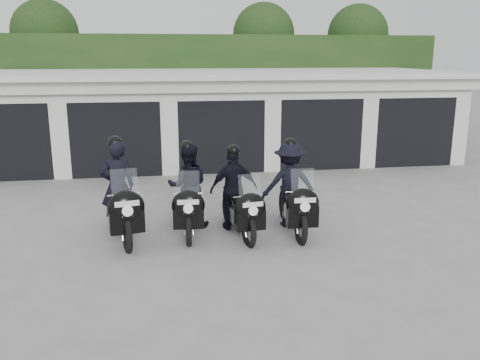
{
  "coord_description": "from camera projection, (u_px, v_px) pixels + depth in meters",
  "views": [
    {
      "loc": [
        -1.83,
        -9.51,
        3.55
      ],
      "look_at": [
        -0.26,
        0.36,
        1.05
      ],
      "focal_mm": 38.0,
      "sensor_mm": 36.0,
      "label": 1
    }
  ],
  "objects": [
    {
      "name": "ground",
      "position": [
        255.0,
        234.0,
        10.25
      ],
      "size": [
        80.0,
        80.0,
        0.0
      ],
      "primitive_type": "plane",
      "color": "gray",
      "rests_on": "ground"
    },
    {
      "name": "police_bike_b",
      "position": [
        188.0,
        192.0,
        10.36
      ],
      "size": [
        0.89,
        2.17,
        1.89
      ],
      "rotation": [
        0.0,
        0.0,
        -0.06
      ],
      "color": "black",
      "rests_on": "ground"
    },
    {
      "name": "background_vegetation",
      "position": [
        209.0,
        72.0,
        22.01
      ],
      "size": [
        20.0,
        3.9,
        5.8
      ],
      "color": "#1B3814",
      "rests_on": "ground"
    },
    {
      "name": "police_bike_d",
      "position": [
        291.0,
        190.0,
        10.44
      ],
      "size": [
        1.17,
        2.22,
        1.93
      ],
      "rotation": [
        0.0,
        0.0,
        -0.03
      ],
      "color": "black",
      "rests_on": "ground"
    },
    {
      "name": "police_bike_c",
      "position": [
        236.0,
        195.0,
        10.24
      ],
      "size": [
        1.07,
        2.1,
        1.84
      ],
      "rotation": [
        0.0,
        0.0,
        0.14
      ],
      "color": "black",
      "rests_on": "ground"
    },
    {
      "name": "police_bike_a",
      "position": [
        120.0,
        197.0,
        9.94
      ],
      "size": [
        0.98,
        2.32,
        2.04
      ],
      "rotation": [
        0.0,
        0.0,
        0.19
      ],
      "color": "black",
      "rests_on": "ground"
    },
    {
      "name": "garage_block",
      "position": [
        213.0,
        116.0,
        17.63
      ],
      "size": [
        16.4,
        6.8,
        2.96
      ],
      "color": "silver",
      "rests_on": "ground"
    }
  ]
}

